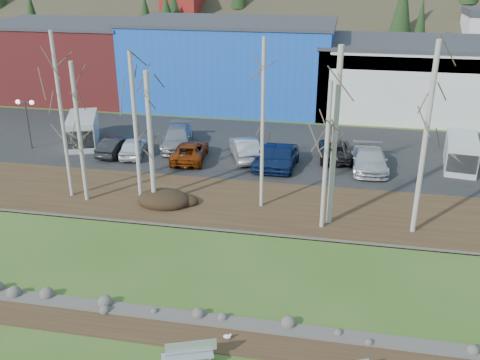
% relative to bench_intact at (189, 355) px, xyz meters
% --- Properties ---
extents(dirt_strip, '(80.00, 1.80, 0.03)m').
position_rel_bench_intact_xyz_m(dirt_strip, '(-0.42, 1.69, -0.46)').
color(dirt_strip, '#382616').
rests_on(dirt_strip, ground).
extents(near_bank_rocks, '(80.00, 0.80, 0.50)m').
position_rel_bench_intact_xyz_m(near_bank_rocks, '(-0.42, 2.69, -0.48)').
color(near_bank_rocks, '#47423D').
rests_on(near_bank_rocks, ground).
extents(river, '(80.00, 8.00, 0.90)m').
position_rel_bench_intact_xyz_m(river, '(-0.42, 6.79, -0.48)').
color(river, black).
rests_on(river, ground).
extents(far_bank_rocks, '(80.00, 0.80, 0.46)m').
position_rel_bench_intact_xyz_m(far_bank_rocks, '(-0.42, 10.89, -0.48)').
color(far_bank_rocks, '#47423D').
rests_on(far_bank_rocks, ground).
extents(far_bank, '(80.00, 7.00, 0.15)m').
position_rel_bench_intact_xyz_m(far_bank, '(-0.42, 14.09, -0.40)').
color(far_bank, '#382616').
rests_on(far_bank, ground).
extents(parking_lot, '(80.00, 14.00, 0.14)m').
position_rel_bench_intact_xyz_m(parking_lot, '(-0.42, 24.59, -0.41)').
color(parking_lot, black).
rests_on(parking_lot, ground).
extents(building_brick, '(16.32, 12.24, 7.80)m').
position_rel_bench_intact_xyz_m(building_brick, '(-24.42, 38.59, 3.43)').
color(building_brick, maroon).
rests_on(building_brick, ground).
extents(building_blue, '(20.40, 12.24, 8.30)m').
position_rel_bench_intact_xyz_m(building_blue, '(-6.42, 38.59, 3.68)').
color(building_blue, blue).
rests_on(building_blue, ground).
extents(building_white, '(18.36, 12.24, 6.80)m').
position_rel_bench_intact_xyz_m(building_white, '(11.58, 38.57, 2.94)').
color(building_white, beige).
rests_on(building_white, ground).
extents(bench_intact, '(1.98, 1.19, 0.95)m').
position_rel_bench_intact_xyz_m(bench_intact, '(0.00, 0.00, 0.00)').
color(bench_intact, silver).
rests_on(bench_intact, ground).
extents(seagull, '(0.37, 0.18, 0.27)m').
position_rel_bench_intact_xyz_m(seagull, '(1.09, 1.68, -0.33)').
color(seagull, gold).
rests_on(seagull, ground).
extents(dirt_mound, '(3.28, 2.32, 0.64)m').
position_rel_bench_intact_xyz_m(dirt_mound, '(-5.32, 13.03, -0.01)').
color(dirt_mound, black).
rests_on(dirt_mound, far_bank).
extents(birch_0, '(0.25, 0.25, 8.50)m').
position_rel_bench_intact_xyz_m(birch_0, '(-10.22, 12.72, 3.92)').
color(birch_0, beige).
rests_on(birch_0, far_bank).
extents(birch_1, '(0.22, 0.22, 10.10)m').
position_rel_bench_intact_xyz_m(birch_1, '(-11.44, 13.13, 4.72)').
color(birch_1, beige).
rests_on(birch_1, far_bank).
extents(birch_2, '(0.29, 0.29, 8.10)m').
position_rel_bench_intact_xyz_m(birch_2, '(-5.88, 12.88, 3.72)').
color(birch_2, beige).
rests_on(birch_2, far_bank).
extents(birch_3, '(0.24, 0.24, 9.13)m').
position_rel_bench_intact_xyz_m(birch_3, '(-6.83, 13.10, 4.24)').
color(birch_3, beige).
rests_on(birch_3, far_bank).
extents(birch_4, '(0.20, 0.20, 9.95)m').
position_rel_bench_intact_xyz_m(birch_4, '(0.52, 13.90, 4.65)').
color(birch_4, beige).
rests_on(birch_4, far_bank).
extents(birch_5, '(0.23, 0.23, 8.18)m').
position_rel_bench_intact_xyz_m(birch_5, '(4.25, 11.85, 3.76)').
color(birch_5, beige).
rests_on(birch_5, far_bank).
extents(birch_6, '(0.30, 0.30, 9.86)m').
position_rel_bench_intact_xyz_m(birch_6, '(4.62, 12.49, 4.60)').
color(birch_6, beige).
rests_on(birch_6, far_bank).
extents(birch_7, '(0.27, 0.27, 10.27)m').
position_rel_bench_intact_xyz_m(birch_7, '(9.17, 12.27, 4.81)').
color(birch_7, beige).
rests_on(birch_7, far_bank).
extents(street_lamp, '(1.48, 0.36, 3.88)m').
position_rel_bench_intact_xyz_m(street_lamp, '(-18.83, 20.84, 2.71)').
color(street_lamp, '#262628').
rests_on(street_lamp, parking_lot).
extents(car_0, '(2.36, 4.30, 1.38)m').
position_rel_bench_intact_xyz_m(car_0, '(-10.35, 20.81, 0.36)').
color(car_0, white).
rests_on(car_0, parking_lot).
extents(car_1, '(1.70, 4.16, 1.34)m').
position_rel_bench_intact_xyz_m(car_1, '(-11.75, 20.81, 0.33)').
color(car_1, black).
rests_on(car_1, parking_lot).
extents(car_2, '(2.80, 5.16, 1.38)m').
position_rel_bench_intact_xyz_m(car_2, '(-5.89, 20.73, 0.35)').
color(car_2, '#90360C').
rests_on(car_2, parking_lot).
extents(car_3, '(3.19, 5.71, 1.56)m').
position_rel_bench_intact_xyz_m(car_3, '(-7.62, 23.24, 0.44)').
color(car_3, gray).
rests_on(car_3, parking_lot).
extents(car_4, '(2.12, 4.55, 1.51)m').
position_rel_bench_intact_xyz_m(car_4, '(-0.01, 20.51, 0.42)').
color(car_4, '#112351').
rests_on(car_4, parking_lot).
extents(car_5, '(3.29, 5.15, 1.60)m').
position_rel_bench_intact_xyz_m(car_5, '(-1.96, 21.79, 0.46)').
color(car_5, '#B8B7BA').
rests_on(car_5, parking_lot).
extents(car_6, '(2.65, 5.07, 1.36)m').
position_rel_bench_intact_xyz_m(car_6, '(4.61, 23.14, 0.34)').
color(car_6, black).
rests_on(car_6, parking_lot).
extents(car_7, '(2.25, 5.00, 1.42)m').
position_rel_bench_intact_xyz_m(car_7, '(6.84, 21.25, 0.37)').
color(car_7, '#BBBBBD').
rests_on(car_7, parking_lot).
extents(car_8, '(2.25, 5.00, 1.42)m').
position_rel_bench_intact_xyz_m(car_8, '(7.24, 21.25, 0.37)').
color(car_8, '#BBBBBD').
rests_on(car_8, parking_lot).
extents(car_9, '(2.12, 4.55, 1.51)m').
position_rel_bench_intact_xyz_m(car_9, '(1.08, 20.51, 0.42)').
color(car_9, '#112351').
rests_on(car_9, parking_lot).
extents(van_white, '(2.70, 5.14, 2.15)m').
position_rel_bench_intact_xyz_m(van_white, '(13.39, 22.88, 0.74)').
color(van_white, white).
rests_on(van_white, parking_lot).
extents(van_grey, '(3.91, 5.59, 2.26)m').
position_rel_bench_intact_xyz_m(van_grey, '(-15.24, 22.50, 0.79)').
color(van_grey, silver).
rests_on(van_grey, parking_lot).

